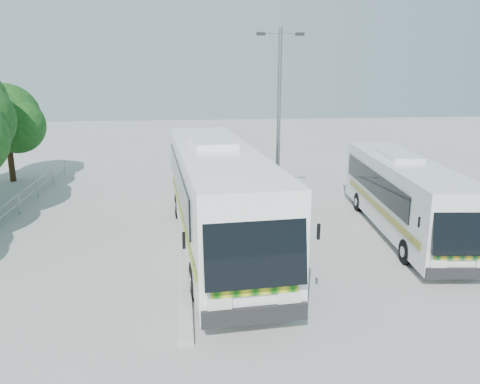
{
  "coord_description": "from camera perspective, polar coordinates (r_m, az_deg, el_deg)",
  "views": [
    {
      "loc": [
        -2.21,
        -16.27,
        6.54
      ],
      "look_at": [
        0.11,
        2.76,
        1.6
      ],
      "focal_mm": 35.0,
      "sensor_mm": 36.0,
      "label": 1
    }
  ],
  "objects": [
    {
      "name": "ground",
      "position": [
        17.67,
        0.73,
        -7.28
      ],
      "size": [
        100.0,
        100.0,
        0.0
      ],
      "primitive_type": "plane",
      "color": "#A6A6A0",
      "rests_on": "ground"
    },
    {
      "name": "kerb_divider",
      "position": [
        19.38,
        -6.85,
        -5.16
      ],
      "size": [
        0.4,
        16.0,
        0.15
      ],
      "primitive_type": "cube",
      "color": "#B2B2AD",
      "rests_on": "ground"
    },
    {
      "name": "railing",
      "position": [
        22.47,
        -26.98,
        -2.13
      ],
      "size": [
        0.06,
        22.0,
        1.0
      ],
      "color": "gray",
      "rests_on": "ground"
    },
    {
      "name": "tree_far_e",
      "position": [
        31.46,
        -26.55,
        8.11
      ],
      "size": [
        4.54,
        4.28,
        5.92
      ],
      "color": "#382314",
      "rests_on": "ground"
    },
    {
      "name": "coach_main",
      "position": [
        17.77,
        -2.83,
        -0.14
      ],
      "size": [
        3.67,
        13.78,
        3.78
      ],
      "rotation": [
        0.0,
        0.0,
        0.07
      ],
      "color": "white",
      "rests_on": "ground"
    },
    {
      "name": "coach_adjacent",
      "position": [
        20.51,
        19.31,
        -0.18
      ],
      "size": [
        3.37,
        11.02,
        3.01
      ],
      "rotation": [
        0.0,
        0.0,
        -0.11
      ],
      "color": "silver",
      "rests_on": "ground"
    },
    {
      "name": "lamppost",
      "position": [
        20.91,
        4.75,
        9.09
      ],
      "size": [
        2.04,
        0.21,
        8.35
      ],
      "rotation": [
        0.0,
        0.0,
        -0.01
      ],
      "color": "gray",
      "rests_on": "ground"
    }
  ]
}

